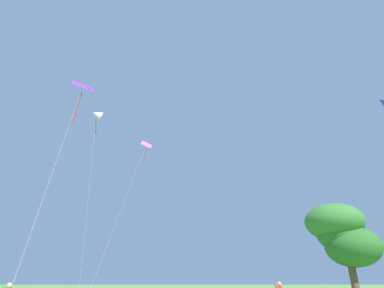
% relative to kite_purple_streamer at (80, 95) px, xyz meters
% --- Properties ---
extents(kite_purple_streamer, '(2.06, 8.41, 18.12)m').
position_rel_kite_purple_streamer_xyz_m(kite_purple_streamer, '(0.00, 0.00, 0.00)').
color(kite_purple_streamer, purple).
rests_on(kite_purple_streamer, ground_plane).
extents(kite_blue_delta, '(3.70, 9.80, 19.57)m').
position_rel_kite_purple_streamer_xyz_m(kite_blue_delta, '(30.11, 2.73, 2.23)').
color(kite_blue_delta, blue).
rests_on(kite_blue_delta, ground_plane).
extents(kite_pink_low, '(4.89, 11.69, 23.36)m').
position_rel_kite_purple_streamer_xyz_m(kite_pink_low, '(3.51, 23.57, 4.94)').
color(kite_pink_low, pink).
rests_on(kite_pink_low, ground_plane).
extents(kite_white_distant, '(3.98, 7.09, 29.18)m').
position_rel_kite_purple_streamer_xyz_m(kite_white_distant, '(-5.32, 24.18, 11.64)').
color(kite_white_distant, white).
rests_on(kite_white_distant, ground_plane).
extents(tree_right_cluster, '(6.15, 5.54, 8.42)m').
position_rel_kite_purple_streamer_xyz_m(tree_right_cluster, '(24.02, 5.04, -10.85)').
color(tree_right_cluster, brown).
rests_on(tree_right_cluster, ground_plane).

